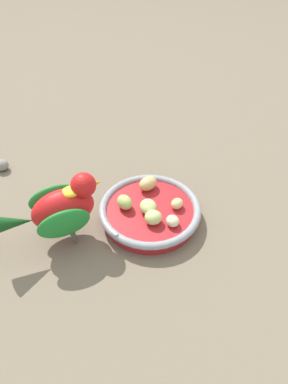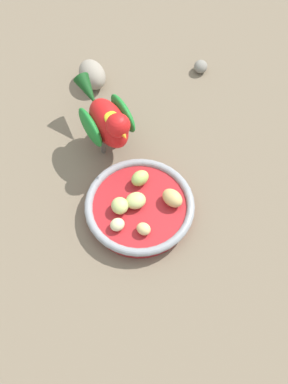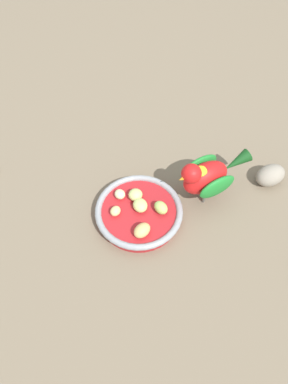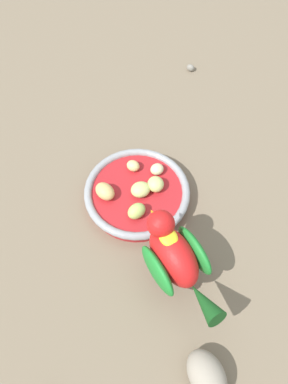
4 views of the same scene
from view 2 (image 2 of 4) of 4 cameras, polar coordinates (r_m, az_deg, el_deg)
ground_plane at (r=0.91m, az=-0.99°, el=-0.60°), size 4.00×4.00×0.00m
feeding_bowl at (r=0.88m, az=-0.49°, el=-1.71°), size 0.19×0.19×0.03m
apple_piece_0 at (r=0.89m, az=-0.45°, el=1.54°), size 0.03×0.04×0.03m
apple_piece_1 at (r=0.87m, az=-0.91°, el=-0.95°), size 0.04×0.04×0.02m
apple_piece_2 at (r=0.86m, az=-2.68°, el=-1.52°), size 0.04×0.04×0.02m
apple_piece_3 at (r=0.87m, az=3.14°, el=-0.67°), size 0.04×0.04×0.03m
apple_piece_4 at (r=0.85m, az=-2.95°, el=-3.60°), size 0.02×0.03×0.02m
apple_piece_5 at (r=0.85m, az=-0.05°, el=-4.08°), size 0.03×0.03×0.02m
parrot at (r=0.92m, az=-4.02°, el=7.89°), size 0.18×0.09×0.13m
rock_large at (r=1.06m, az=-5.72°, el=12.73°), size 0.08×0.06×0.05m
pebble_0 at (r=1.09m, az=6.26°, el=13.55°), size 0.04×0.04×0.02m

